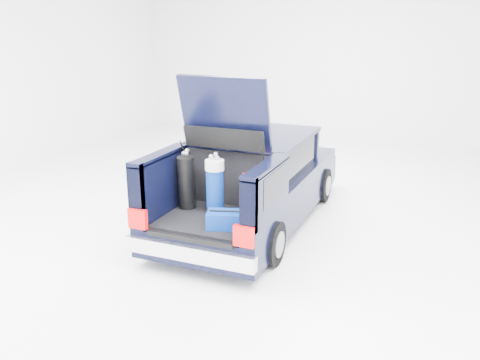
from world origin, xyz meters
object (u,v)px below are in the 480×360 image
at_px(car, 254,181).
at_px(black_golf_bag, 187,182).
at_px(blue_golf_bag, 215,187).
at_px(red_suitcase, 256,195).
at_px(blue_duffel, 225,220).

height_order(car, black_golf_bag, car).
height_order(black_golf_bag, blue_golf_bag, blue_golf_bag).
relative_size(red_suitcase, blue_duffel, 1.16).
distance_m(black_golf_bag, blue_golf_bag, 0.47).
bearing_deg(black_golf_bag, blue_duffel, -39.71).
bearing_deg(black_golf_bag, car, 60.49).
xyz_separation_m(black_golf_bag, blue_duffel, (0.79, -0.46, -0.28)).
bearing_deg(red_suitcase, black_golf_bag, 165.57).
relative_size(car, red_suitcase, 7.75).
xyz_separation_m(car, blue_duffel, (0.29, -1.83, 0.04)).
relative_size(red_suitcase, blue_golf_bag, 0.69).
xyz_separation_m(red_suitcase, blue_golf_bag, (-0.53, -0.17, 0.11)).
xyz_separation_m(car, blue_golf_bag, (-0.03, -1.42, 0.32)).
distance_m(black_golf_bag, blue_duffel, 0.96).
distance_m(red_suitcase, black_golf_bag, 1.01).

